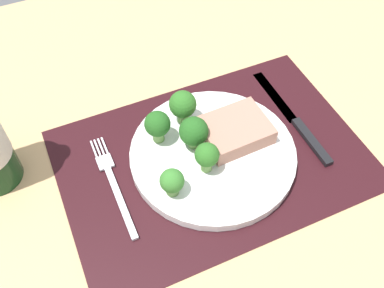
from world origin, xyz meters
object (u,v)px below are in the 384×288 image
(steak, at_px, (235,130))
(fork, at_px, (114,184))
(plate, at_px, (213,154))
(knife, at_px, (297,123))

(steak, relative_size, fork, 0.54)
(plate, relative_size, steak, 2.52)
(plate, xyz_separation_m, steak, (0.04, 0.01, 0.02))
(plate, xyz_separation_m, knife, (0.16, 0.01, -0.00))
(knife, bearing_deg, fork, 178.58)
(plate, height_order, fork, plate)
(steak, bearing_deg, knife, -3.93)
(knife, bearing_deg, steak, 176.25)
(plate, bearing_deg, steak, 16.61)
(knife, bearing_deg, plate, -177.91)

